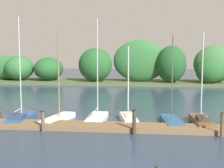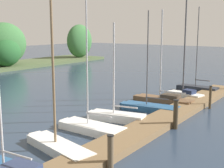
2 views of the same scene
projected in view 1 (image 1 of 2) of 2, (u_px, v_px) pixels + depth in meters
dock_pier at (128, 127)px, 20.48m from camera, size 26.54×1.80×0.35m
far_shore at (132, 68)px, 48.98m from camera, size 59.76×8.00×7.10m
sailboat_1 at (21, 117)px, 22.97m from camera, size 1.65×4.57×7.86m
sailboat_2 at (59, 117)px, 23.02m from camera, size 1.94×4.33×6.98m
sailboat_3 at (98, 117)px, 23.22m from camera, size 1.30×3.87×7.77m
sailboat_4 at (128, 117)px, 22.92m from camera, size 1.64×3.55×5.69m
sailboat_5 at (171, 121)px, 22.13m from camera, size 1.61×4.07×6.49m
sailboat_6 at (201, 120)px, 21.87m from camera, size 1.29×4.43×6.66m
mooring_piling_1 at (43, 121)px, 20.00m from camera, size 0.27×0.27×1.40m
mooring_piling_2 at (134, 122)px, 19.31m from camera, size 0.29×0.29×1.62m
mooring_piling_3 at (222, 125)px, 18.57m from camera, size 0.20×0.20×1.57m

